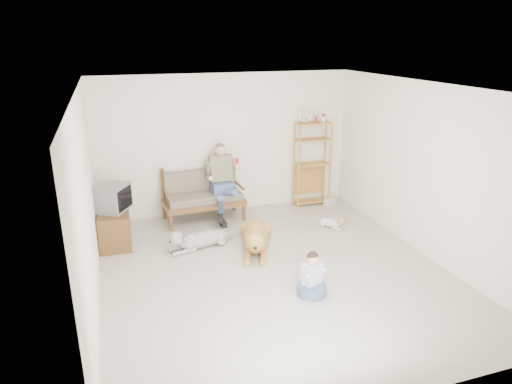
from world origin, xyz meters
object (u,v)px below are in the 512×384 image
object	(u,v)px
loveseat	(203,194)
etagere	(312,163)
tv_stand	(114,227)
golden_retriever	(256,237)

from	to	relation	value
loveseat	etagere	size ratio (longest dim) A/B	0.77
etagere	tv_stand	xyz separation A→B (m)	(-3.97, -0.80, -0.58)
loveseat	tv_stand	size ratio (longest dim) A/B	1.67
loveseat	tv_stand	world-z (taller)	loveseat
tv_stand	golden_retriever	xyz separation A→B (m)	(2.20, -0.93, -0.10)
golden_retriever	loveseat	bearing A→B (deg)	127.25
loveseat	etagere	bearing A→B (deg)	0.43
loveseat	golden_retriever	xyz separation A→B (m)	(0.54, -1.59, -0.28)
tv_stand	golden_retriever	world-z (taller)	tv_stand
tv_stand	golden_retriever	bearing A→B (deg)	-20.72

